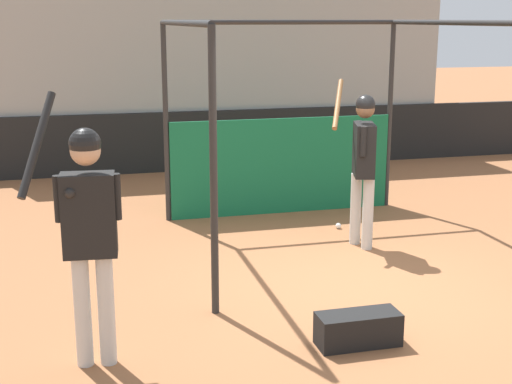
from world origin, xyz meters
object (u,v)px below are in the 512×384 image
object	(u,v)px
player_batter	(363,156)
player_waiting	(88,224)
equipment_bag	(358,329)
baseball	(338,226)

from	to	relation	value
player_batter	player_waiting	world-z (taller)	player_waiting
player_waiting	equipment_bag	bearing A→B (deg)	-179.82
player_waiting	baseball	world-z (taller)	player_waiting
equipment_bag	baseball	size ratio (longest dim) A/B	9.46
player_waiting	equipment_bag	size ratio (longest dim) A/B	3.05
player_batter	baseball	world-z (taller)	player_batter
equipment_bag	baseball	world-z (taller)	equipment_bag
baseball	equipment_bag	bearing A→B (deg)	-108.19
equipment_bag	baseball	bearing A→B (deg)	71.81
equipment_bag	player_batter	bearing A→B (deg)	67.10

